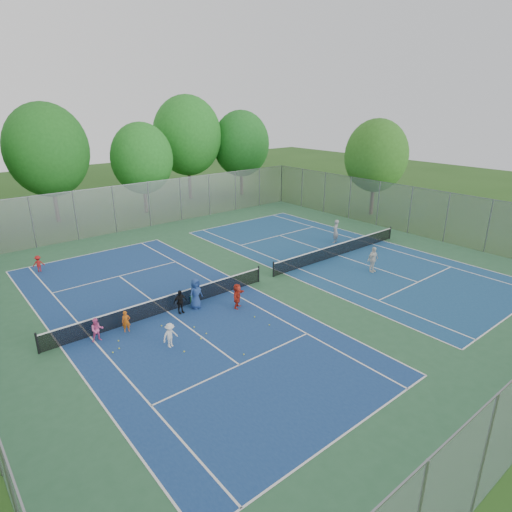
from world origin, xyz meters
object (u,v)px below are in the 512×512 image
(net_left, at_px, (167,304))
(ball_crate, at_px, (193,299))
(ball_hopper, at_px, (194,302))
(instructor, at_px, (335,231))
(net_right, at_px, (339,250))

(net_left, distance_m, ball_crate, 1.83)
(ball_hopper, height_order, instructor, instructor)
(net_right, xyz_separation_m, ball_hopper, (-12.58, -0.41, -0.14))
(net_right, distance_m, ball_crate, 12.23)
(ball_hopper, distance_m, instructor, 14.99)
(net_left, height_order, instructor, instructor)
(ball_crate, bearing_deg, net_right, -1.38)
(net_right, height_order, ball_crate, net_right)
(instructor, bearing_deg, net_right, 23.85)
(net_left, distance_m, net_right, 14.00)
(net_left, bearing_deg, ball_hopper, -16.19)
(ball_crate, relative_size, ball_hopper, 0.51)
(instructor, bearing_deg, ball_hopper, -11.72)
(ball_crate, bearing_deg, ball_hopper, -116.46)
(ball_crate, bearing_deg, instructor, 7.64)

